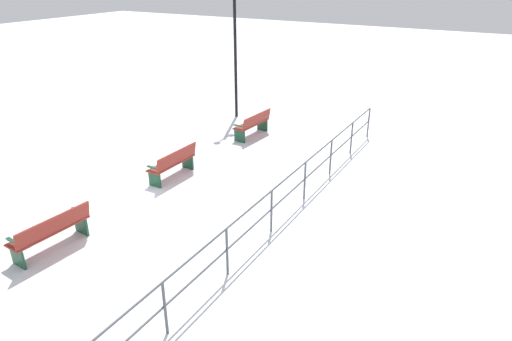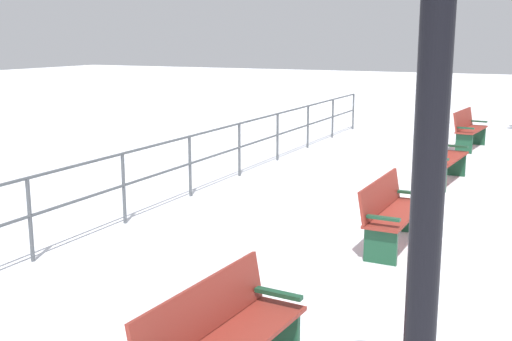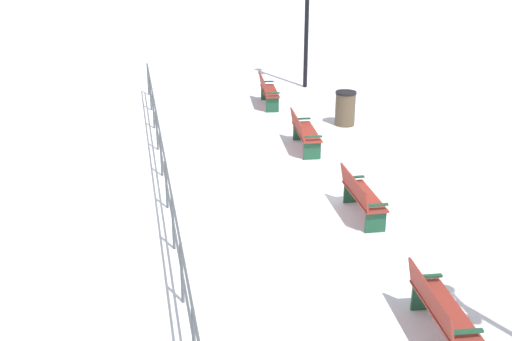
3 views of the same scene
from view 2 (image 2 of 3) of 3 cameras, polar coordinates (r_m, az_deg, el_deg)
The scene contains 6 objects.
ground_plane at distance 10.49m, azimuth 14.44°, elevation -3.29°, with size 80.00×80.00×0.00m, color white.
bench_nearest at distance 4.93m, azimuth -3.01°, elevation -14.60°, with size 0.62×1.66×0.87m.
bench_second at distance 8.45m, azimuth 11.89°, elevation -3.54°, with size 0.53×1.62×0.87m.
bench_third at distance 12.37m, azimuth 16.10°, elevation 1.11°, with size 0.64×1.71×0.87m.
bench_fourth at distance 16.36m, azimuth 18.29°, elevation 3.59°, with size 0.62×1.63×0.93m.
waterfront_railing at distance 11.62m, azimuth -3.54°, elevation 2.05°, with size 0.05×16.27×1.05m.
Camera 2 is at (1.95, -9.96, 2.65)m, focal length 45.19 mm.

